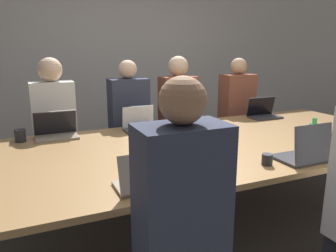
# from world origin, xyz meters

# --- Properties ---
(ground_plane) EXTENTS (24.00, 24.00, 0.00)m
(ground_plane) POSITION_xyz_m (0.00, 0.00, 0.00)
(ground_plane) COLOR #4C4742
(curtain_wall) EXTENTS (12.00, 0.06, 2.80)m
(curtain_wall) POSITION_xyz_m (0.00, 2.42, 1.40)
(curtain_wall) COLOR #BCB7B2
(curtain_wall) RESTS_ON ground_plane
(conference_table) EXTENTS (3.69, 1.63, 0.78)m
(conference_table) POSITION_xyz_m (0.00, 0.00, 0.73)
(conference_table) COLOR #9E7547
(conference_table) RESTS_ON ground_plane
(laptop_near_midright) EXTENTS (0.31, 0.27, 0.28)m
(laptop_near_midright) POSITION_xyz_m (0.32, -0.68, 0.85)
(laptop_near_midright) COLOR #333338
(laptop_near_midright) RESTS_ON conference_table
(cup_near_midright) EXTENTS (0.07, 0.07, 0.08)m
(cup_near_midright) POSITION_xyz_m (0.05, -0.61, 0.81)
(cup_near_midright) COLOR #232328
(cup_near_midright) RESTS_ON conference_table
(bottle_near_midright) EXTENTS (0.07, 0.07, 0.25)m
(bottle_near_midright) POSITION_xyz_m (0.60, -0.48, 0.88)
(bottle_near_midright) COLOR green
(bottle_near_midright) RESTS_ON conference_table
(laptop_near_left) EXTENTS (0.36, 0.22, 0.22)m
(laptop_near_left) POSITION_xyz_m (-0.80, -0.65, 0.84)
(laptop_near_left) COLOR gray
(laptop_near_left) RESTS_ON conference_table
(person_near_left) EXTENTS (0.40, 0.24, 1.43)m
(person_near_left) POSITION_xyz_m (-0.80, -1.04, 0.69)
(person_near_left) COLOR #2D2D38
(person_near_left) RESTS_ON ground_plane
(cup_near_left) EXTENTS (0.08, 0.08, 0.09)m
(cup_near_left) POSITION_xyz_m (-0.52, -0.61, 0.82)
(cup_near_left) COLOR red
(cup_near_left) RESTS_ON conference_table
(laptop_far_midleft) EXTENTS (0.31, 0.22, 0.23)m
(laptop_far_midleft) POSITION_xyz_m (-0.42, 0.62, 0.84)
(laptop_far_midleft) COLOR #333338
(laptop_far_midleft) RESTS_ON conference_table
(person_far_midleft) EXTENTS (0.40, 0.24, 1.42)m
(person_far_midleft) POSITION_xyz_m (-0.40, 1.04, 0.68)
(person_far_midleft) COLOR #2D2D38
(person_far_midleft) RESTS_ON ground_plane
(cup_far_midleft) EXTENTS (0.08, 0.08, 0.08)m
(cup_far_midleft) POSITION_xyz_m (-0.18, 0.55, 0.81)
(cup_far_midleft) COLOR white
(cup_far_midleft) RESTS_ON conference_table
(laptop_far_left) EXTENTS (0.36, 0.23, 0.23)m
(laptop_far_left) POSITION_xyz_m (-1.17, 0.67, 0.84)
(laptop_far_left) COLOR gray
(laptop_far_left) RESTS_ON conference_table
(person_far_left) EXTENTS (0.40, 0.24, 1.45)m
(person_far_left) POSITION_xyz_m (-1.15, 1.04, 0.71)
(person_far_left) COLOR #2D2D38
(person_far_left) RESTS_ON ground_plane
(cup_far_left) EXTENTS (0.09, 0.09, 0.10)m
(cup_far_left) POSITION_xyz_m (-1.46, 0.65, 0.83)
(cup_far_left) COLOR #232328
(cup_far_left) RESTS_ON conference_table
(laptop_far_right) EXTENTS (0.35, 0.22, 0.22)m
(laptop_far_right) POSITION_xyz_m (1.03, 0.62, 0.84)
(laptop_far_right) COLOR #333338
(laptop_far_right) RESTS_ON conference_table
(person_far_right) EXTENTS (0.40, 0.24, 1.42)m
(person_far_right) POSITION_xyz_m (0.98, 1.06, 0.69)
(person_far_right) COLOR #2D2D38
(person_far_right) RESTS_ON ground_plane
(laptop_far_center) EXTENTS (0.35, 0.25, 0.24)m
(laptop_far_center) POSITION_xyz_m (0.11, 0.67, 0.85)
(laptop_far_center) COLOR #B7B7BC
(laptop_far_center) RESTS_ON conference_table
(person_far_center) EXTENTS (0.40, 0.24, 1.45)m
(person_far_center) POSITION_xyz_m (0.19, 1.08, 0.71)
(person_far_center) COLOR #2D2D38
(person_far_center) RESTS_ON ground_plane
(stapler) EXTENTS (0.08, 0.16, 0.05)m
(stapler) POSITION_xyz_m (-0.04, -0.15, 0.80)
(stapler) COLOR black
(stapler) RESTS_ON conference_table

